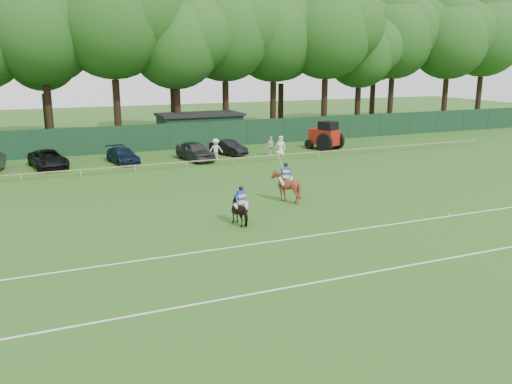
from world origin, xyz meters
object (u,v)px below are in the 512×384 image
spectator_mid (271,146)px  utility_shed (200,128)px  estate_black (228,148)px  spectator_right (281,146)px  hatch_grey (195,151)px  sedan_navy (123,155)px  horse_dark (241,211)px  suv_black (48,159)px  spectator_left (216,149)px  polo_ball (448,214)px  horse_chestnut (286,187)px  tractor (326,136)px

spectator_mid → utility_shed: (-3.46, 9.64, 0.69)m
estate_black → spectator_right: 4.72m
hatch_grey → spectator_right: spectator_right is taller
sedan_navy → spectator_mid: (12.69, -1.57, 0.21)m
horse_dark → hatch_grey: bearing=-111.3°
hatch_grey → suv_black: bearing=163.2°
spectator_left → polo_ball: bearing=-66.4°
polo_ball → sedan_navy: bearing=120.8°
horse_chestnut → estate_black: 17.11m
suv_black → spectator_left: bearing=-18.3°
sedan_navy → hatch_grey: (5.83, -1.19, 0.15)m
spectator_right → estate_black: bearing=-173.9°
horse_chestnut → polo_ball: horse_chestnut is taller
horse_chestnut → suv_black: bearing=-38.5°
hatch_grey → spectator_mid: (6.86, -0.37, 0.06)m
sedan_navy → spectator_mid: bearing=-15.8°
horse_chestnut → spectator_mid: 16.17m
horse_chestnut → suv_black: size_ratio=0.37×
utility_shed → polo_ball: bearing=-82.0°
polo_ball → horse_dark: bearing=165.1°
estate_black → spectator_left: size_ratio=2.17×
suv_black → polo_ball: (19.27, -22.95, -0.65)m
suv_black → spectator_right: size_ratio=2.79×
horse_chestnut → spectator_right: size_ratio=1.03×
spectator_right → horse_dark: bearing=-83.5°
tractor → spectator_right: bearing=174.5°
suv_black → spectator_left: (13.21, -1.95, 0.21)m
spectator_right → hatch_grey: bearing=-149.4°
spectator_right → spectator_mid: bearing=175.8°
horse_chestnut → spectator_mid: (6.02, 15.01, -0.08)m
suv_black → estate_black: 15.10m
estate_black → tractor: tractor is taller
spectator_right → utility_shed: bearing=150.2°
utility_shed → tractor: bearing=-42.0°
hatch_grey → utility_shed: (3.40, 9.26, 0.75)m
horse_chestnut → suv_black: (-12.40, 16.79, -0.23)m
spectator_right → tractor: size_ratio=0.48×
suv_black → sedan_navy: size_ratio=1.14×
sedan_navy → spectator_left: bearing=-21.9°
hatch_grey → sedan_navy: bearing=158.5°
horse_dark → horse_chestnut: horse_chestnut is taller
suv_black → utility_shed: utility_shed is taller
suv_black → spectator_left: spectator_left is taller
suv_black → sedan_navy: 5.73m
spectator_mid → utility_shed: utility_shed is taller
horse_dark → suv_black: horse_dark is taller
estate_black → utility_shed: bearing=70.9°
sedan_navy → spectator_left: size_ratio=2.42×
suv_black → utility_shed: 16.92m
sedan_navy → spectator_left: spectator_left is taller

